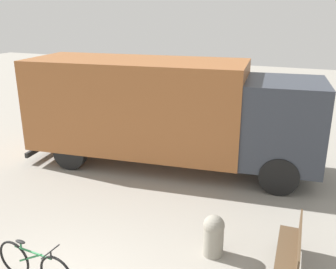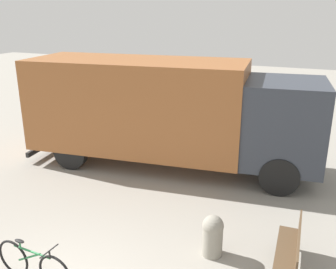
{
  "view_description": "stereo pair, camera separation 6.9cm",
  "coord_description": "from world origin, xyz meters",
  "px_view_note": "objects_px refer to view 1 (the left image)",
  "views": [
    {
      "loc": [
        3.85,
        -3.67,
        4.73
      ],
      "look_at": [
        0.46,
        4.47,
        1.78
      ],
      "focal_mm": 40.0,
      "sensor_mm": 36.0,
      "label": 1
    },
    {
      "loc": [
        3.91,
        -3.65,
        4.73
      ],
      "look_at": [
        0.46,
        4.47,
        1.78
      ],
      "focal_mm": 40.0,
      "sensor_mm": 36.0,
      "label": 2
    }
  ],
  "objects_px": {
    "delivery_truck": "(166,109)",
    "park_bench": "(292,251)",
    "bicycle_middle": "(34,265)",
    "bollard_near_bench": "(214,234)"
  },
  "relations": [
    {
      "from": "delivery_truck",
      "to": "bicycle_middle",
      "type": "xyz_separation_m",
      "value": [
        -0.03,
        -5.97,
        -1.46
      ]
    },
    {
      "from": "delivery_truck",
      "to": "park_bench",
      "type": "relative_size",
      "value": 5.13
    },
    {
      "from": "park_bench",
      "to": "bollard_near_bench",
      "type": "height_order",
      "value": "park_bench"
    },
    {
      "from": "delivery_truck",
      "to": "bollard_near_bench",
      "type": "height_order",
      "value": "delivery_truck"
    },
    {
      "from": "bicycle_middle",
      "to": "bollard_near_bench",
      "type": "distance_m",
      "value": 3.42
    },
    {
      "from": "delivery_truck",
      "to": "bollard_near_bench",
      "type": "bearing_deg",
      "value": -62.18
    },
    {
      "from": "bicycle_middle",
      "to": "bollard_near_bench",
      "type": "relative_size",
      "value": 1.96
    },
    {
      "from": "bollard_near_bench",
      "to": "delivery_truck",
      "type": "bearing_deg",
      "value": 124.55
    },
    {
      "from": "park_bench",
      "to": "delivery_truck",
      "type": "bearing_deg",
      "value": 44.69
    },
    {
      "from": "bollard_near_bench",
      "to": "bicycle_middle",
      "type": "bearing_deg",
      "value": -143.13
    }
  ]
}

